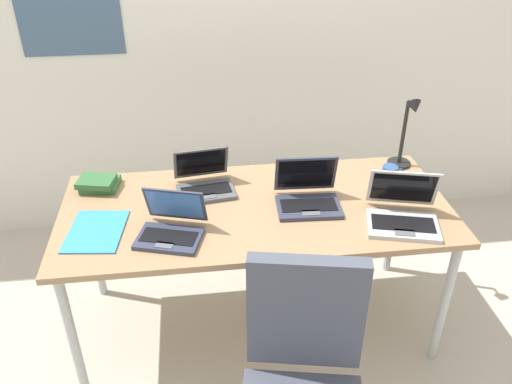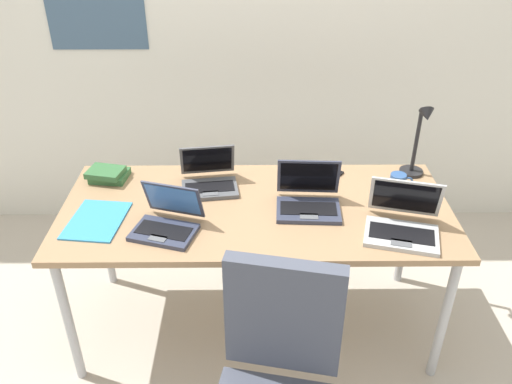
% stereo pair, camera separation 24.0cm
% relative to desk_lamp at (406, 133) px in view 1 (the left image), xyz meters
% --- Properties ---
extents(ground_plane, '(12.00, 12.00, 0.00)m').
position_rel_desk_lamp_xyz_m(ground_plane, '(-0.80, -0.28, -0.94)').
color(ground_plane, '#B7AD9E').
extents(wall_back, '(6.00, 0.13, 2.60)m').
position_rel_desk_lamp_xyz_m(wall_back, '(-0.80, 0.82, 0.36)').
color(wall_back, silver).
rests_on(wall_back, ground_plane).
extents(desk, '(1.80, 0.80, 0.74)m').
position_rel_desk_lamp_xyz_m(desk, '(-0.80, -0.28, -0.25)').
color(desk, '#9E7A56').
rests_on(desk, ground_plane).
extents(desk_lamp, '(0.12, 0.18, 0.40)m').
position_rel_desk_lamp_xyz_m(desk_lamp, '(0.00, 0.00, 0.00)').
color(desk_lamp, black).
rests_on(desk_lamp, desk).
extents(laptop_back_right, '(0.30, 0.27, 0.21)m').
position_rel_desk_lamp_xyz_m(laptop_back_right, '(-0.56, -0.29, -0.15)').
color(laptop_back_right, '#33384C').
rests_on(laptop_back_right, desk).
extents(laptop_front_left, '(0.30, 0.28, 0.19)m').
position_rel_desk_lamp_xyz_m(laptop_front_left, '(-1.03, -0.10, -0.16)').
color(laptop_front_left, '#515459').
rests_on(laptop_front_left, desk).
extents(laptop_far_corner, '(0.32, 0.31, 0.19)m').
position_rel_desk_lamp_xyz_m(laptop_far_corner, '(-1.19, -0.45, -0.16)').
color(laptop_far_corner, '#33384C').
rests_on(laptop_far_corner, desk).
extents(laptop_by_keyboard, '(0.37, 0.35, 0.22)m').
position_rel_desk_lamp_xyz_m(laptop_by_keyboard, '(-0.17, -0.48, -0.15)').
color(laptop_by_keyboard, '#B7BABC').
rests_on(laptop_by_keyboard, desk).
extents(computer_mouse, '(0.10, 0.11, 0.03)m').
position_rel_desk_lamp_xyz_m(computer_mouse, '(-0.21, -0.25, -0.18)').
color(computer_mouse, black).
rests_on(computer_mouse, desk).
extents(cell_phone, '(0.13, 0.15, 0.01)m').
position_rel_desk_lamp_xyz_m(cell_phone, '(-0.41, -0.00, -0.19)').
color(cell_phone, black).
rests_on(cell_phone, desk).
extents(book_stack, '(0.20, 0.18, 0.06)m').
position_rel_desk_lamp_xyz_m(book_stack, '(-1.54, -0.02, -0.17)').
color(book_stack, '#336638').
rests_on(book_stack, desk).
extents(paper_folder_by_keyboard, '(0.27, 0.34, 0.01)m').
position_rel_desk_lamp_xyz_m(paper_folder_by_keyboard, '(-1.51, -0.39, -0.19)').
color(paper_folder_by_keyboard, '#338CC6').
rests_on(paper_folder_by_keyboard, desk).
extents(coffee_mug, '(0.11, 0.08, 0.09)m').
position_rel_desk_lamp_xyz_m(coffee_mug, '(-0.11, -0.13, -0.15)').
color(coffee_mug, '#2D518C').
rests_on(coffee_mug, desk).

